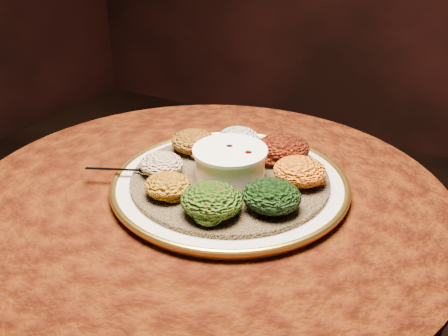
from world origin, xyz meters
The scene contains 13 objects.
table centered at (0.00, 0.00, 0.55)m, with size 0.96×0.96×0.73m.
platter centered at (0.03, 0.04, 0.75)m, with size 0.47×0.47×0.02m.
injera centered at (0.03, 0.04, 0.76)m, with size 0.39×0.39×0.01m, color olive.
stew_bowl centered at (0.03, 0.04, 0.80)m, with size 0.14×0.14×0.06m.
spoon centered at (-0.13, -0.03, 0.77)m, with size 0.14×0.07×0.01m.
portion_ayib centered at (-0.01, 0.16, 0.78)m, with size 0.09×0.09×0.04m, color silver.
portion_kitfo centered at (0.09, 0.16, 0.79)m, with size 0.11×0.10×0.05m, color black.
portion_tikil centered at (0.16, 0.08, 0.79)m, with size 0.10×0.10×0.05m, color #BC7A0F.
portion_gomen centered at (0.15, -0.03, 0.79)m, with size 0.10×0.10×0.05m, color black.
portion_mixveg centered at (0.07, -0.09, 0.79)m, with size 0.11×0.10×0.05m, color maroon.
portion_kik centered at (-0.03, -0.08, 0.78)m, with size 0.09×0.08×0.04m, color #B46B0F.
portion_timatim centered at (-0.09, -0.02, 0.78)m, with size 0.09×0.08×0.04m, color maroon.
portion_shiro centered at (-0.09, 0.10, 0.79)m, with size 0.10×0.09×0.05m, color #8C4A10.
Camera 1 is at (0.44, -0.72, 1.24)m, focal length 40.00 mm.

